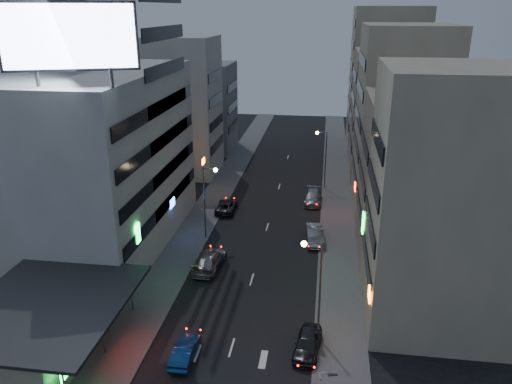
% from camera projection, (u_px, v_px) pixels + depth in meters
% --- Properties ---
extents(sidewalk_left, '(4.00, 120.00, 0.12)m').
position_uv_depth(sidewalk_left, '(208.00, 210.00, 62.20)').
color(sidewalk_left, '#4C4C4F').
rests_on(sidewalk_left, ground).
extents(sidewalk_right, '(4.00, 120.00, 0.12)m').
position_uv_depth(sidewalk_right, '(337.00, 217.00, 60.07)').
color(sidewalk_right, '#4C4C4F').
rests_on(sidewalk_right, ground).
extents(food_court, '(11.00, 13.00, 3.88)m').
position_uv_depth(food_court, '(39.00, 325.00, 36.31)').
color(food_court, '#B2A78B').
rests_on(food_court, ground).
extents(white_building, '(14.00, 24.00, 18.00)m').
position_uv_depth(white_building, '(96.00, 161.00, 51.01)').
color(white_building, beige).
rests_on(white_building, ground).
extents(grey_tower, '(10.00, 14.00, 34.00)m').
position_uv_depth(grey_tower, '(19.00, 76.00, 52.22)').
color(grey_tower, gray).
rests_on(grey_tower, ground).
extents(shophouse_near, '(10.00, 11.00, 20.00)m').
position_uv_depth(shophouse_near, '(441.00, 201.00, 37.59)').
color(shophouse_near, '#B2A78B').
rests_on(shophouse_near, ground).
extents(shophouse_mid, '(11.00, 12.00, 16.00)m').
position_uv_depth(shophouse_mid, '(420.00, 178.00, 48.89)').
color(shophouse_mid, tan).
rests_on(shophouse_mid, ground).
extents(shophouse_far, '(10.00, 14.00, 22.00)m').
position_uv_depth(shophouse_far, '(401.00, 120.00, 59.99)').
color(shophouse_far, '#B2A78B').
rests_on(shophouse_far, ground).
extents(far_left_a, '(11.00, 10.00, 20.00)m').
position_uv_depth(far_left_a, '(179.00, 107.00, 73.68)').
color(far_left_a, beige).
rests_on(far_left_a, ground).
extents(far_left_b, '(12.00, 10.00, 15.00)m').
position_uv_depth(far_left_b, '(199.00, 107.00, 86.68)').
color(far_left_b, gray).
rests_on(far_left_b, ground).
extents(far_right_a, '(11.00, 12.00, 18.00)m').
position_uv_depth(far_right_a, '(390.00, 113.00, 74.54)').
color(far_right_a, tan).
rests_on(far_right_a, ground).
extents(far_right_b, '(12.00, 12.00, 24.00)m').
position_uv_depth(far_right_b, '(386.00, 80.00, 86.44)').
color(far_right_b, '#B2A78B').
rests_on(far_right_b, ground).
extents(billboard, '(9.52, 3.75, 6.20)m').
position_uv_depth(billboard, '(69.00, 37.00, 36.78)').
color(billboard, '#595B60').
rests_on(billboard, white_building).
extents(street_lamp_right_near, '(1.60, 0.44, 8.02)m').
position_uv_depth(street_lamp_right_near, '(315.00, 276.00, 36.22)').
color(street_lamp_right_near, '#595B60').
rests_on(street_lamp_right_near, sidewalk_right).
extents(street_lamp_left, '(1.60, 0.44, 8.02)m').
position_uv_depth(street_lamp_left, '(208.00, 193.00, 52.65)').
color(street_lamp_left, '#595B60').
rests_on(street_lamp_left, sidewalk_left).
extents(street_lamp_right_far, '(1.60, 0.44, 8.02)m').
position_uv_depth(street_lamp_right_far, '(323.00, 151.00, 67.79)').
color(street_lamp_right_far, '#595B60').
rests_on(street_lamp_right_far, sidewalk_right).
extents(parked_car_right_near, '(2.26, 4.59, 1.50)m').
position_uv_depth(parked_car_right_near, '(308.00, 343.00, 36.27)').
color(parked_car_right_near, '#25262A').
rests_on(parked_car_right_near, ground).
extents(parked_car_right_mid, '(2.27, 5.15, 1.64)m').
position_uv_depth(parked_car_right_mid, '(315.00, 235.00, 53.48)').
color(parked_car_right_mid, gray).
rests_on(parked_car_right_mid, ground).
extents(parked_car_left, '(2.38, 4.94, 1.36)m').
position_uv_depth(parked_car_left, '(226.00, 206.00, 61.63)').
color(parked_car_left, '#242429').
rests_on(parked_car_left, ground).
extents(parked_car_right_far, '(2.14, 5.23, 1.52)m').
position_uv_depth(parked_car_right_far, '(313.00, 197.00, 64.27)').
color(parked_car_right_far, gray).
rests_on(parked_car_right_far, ground).
extents(road_car_blue, '(1.44, 4.07, 1.34)m').
position_uv_depth(road_car_blue, '(185.00, 351.00, 35.59)').
color(road_car_blue, navy).
rests_on(road_car_blue, ground).
extents(road_car_silver, '(2.70, 5.96, 1.69)m').
position_uv_depth(road_car_silver, '(209.00, 260.00, 48.10)').
color(road_car_silver, gray).
rests_on(road_car_silver, ground).
extents(person, '(0.75, 0.60, 1.78)m').
position_uv_depth(person, '(318.00, 338.00, 36.49)').
color(person, black).
rests_on(person, sidewalk_right).
extents(scooter_blue, '(1.29, 1.88, 1.10)m').
position_uv_depth(scooter_blue, '(332.00, 383.00, 32.54)').
color(scooter_blue, navy).
rests_on(scooter_blue, sidewalk_right).
extents(scooter_black_b, '(1.34, 2.02, 1.18)m').
position_uv_depth(scooter_black_b, '(330.00, 378.00, 32.95)').
color(scooter_black_b, black).
rests_on(scooter_black_b, sidewalk_right).
extents(scooter_silver_b, '(1.10, 1.98, 1.15)m').
position_uv_depth(scooter_silver_b, '(336.00, 364.00, 34.27)').
color(scooter_silver_b, gray).
rests_on(scooter_silver_b, sidewalk_right).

